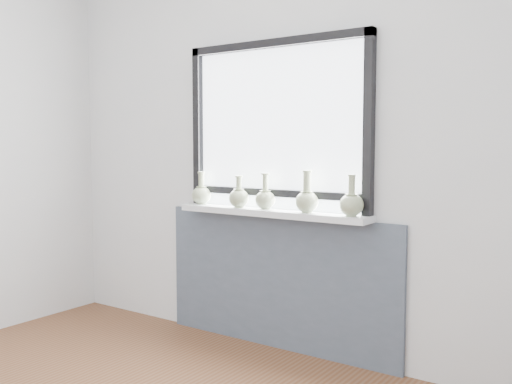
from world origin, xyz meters
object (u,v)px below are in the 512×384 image
Objects in this scene: vase_b at (239,197)px; windowsill at (271,213)px; vase_e at (351,203)px; vase_c at (265,198)px; vase_a at (201,194)px; vase_d at (307,199)px.

windowsill is at bearing 7.22° from vase_b.
vase_c is at bearing 178.19° from vase_e.
vase_c reaches higher than vase_b.
vase_a is at bearing 178.76° from vase_e.
vase_c is at bearing -0.59° from vase_a.
vase_e is at bearing -2.58° from windowsill.
vase_c is at bearing -170.07° from windowsill.
vase_d is at bearing 1.14° from vase_b.
vase_d reaches higher than vase_b.
vase_a is 0.93× the size of vase_e.
vase_c is (0.52, -0.01, -0.00)m from vase_a.
vase_d reaches higher than vase_a.
windowsill is 0.24m from vase_b.
vase_a is 0.97× the size of vase_c.
vase_e is (1.12, -0.02, 0.00)m from vase_a.
vase_e is at bearing 0.24° from vase_b.
windowsill is 0.10m from vase_c.
vase_d is 1.06× the size of vase_e.
vase_a reaches higher than windowsill.
vase_e reaches higher than vase_b.
vase_b is 0.19m from vase_c.
windowsill is at bearing 177.42° from vase_e.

